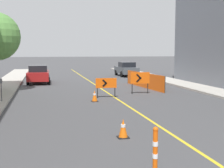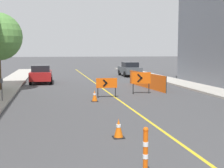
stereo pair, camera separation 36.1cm
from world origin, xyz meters
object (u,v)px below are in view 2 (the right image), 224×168
at_px(delineator_post_front, 145,156).
at_px(parked_car_curb_mid, 130,69).
at_px(traffic_cone_third, 95,96).
at_px(arrow_barricade_secondary, 141,79).
at_px(traffic_cone_second, 119,128).
at_px(parked_car_curb_near, 41,74).
at_px(arrow_barricade_primary, 107,84).
at_px(parking_meter_near_curb, 2,85).

distance_m(delineator_post_front, parked_car_curb_mid, 28.39).
bearing_deg(traffic_cone_third, delineator_post_front, -92.11).
height_order(delineator_post_front, arrow_barricade_secondary, arrow_barricade_secondary).
xyz_separation_m(traffic_cone_second, traffic_cone_third, (0.28, 7.48, 0.01)).
height_order(arrow_barricade_secondary, parked_car_curb_near, parked_car_curb_near).
distance_m(traffic_cone_third, delineator_post_front, 10.80).
height_order(traffic_cone_third, arrow_barricade_primary, arrow_barricade_primary).
bearing_deg(delineator_post_front, parked_car_curb_near, 97.42).
distance_m(traffic_cone_second, delineator_post_front, 3.32).
bearing_deg(delineator_post_front, parked_car_curb_mid, 76.15).
xyz_separation_m(arrow_barricade_primary, parked_car_curb_near, (-4.15, 9.63, -0.06)).
bearing_deg(traffic_cone_second, arrow_barricade_secondary, 69.42).
bearing_deg(traffic_cone_second, parked_car_curb_near, 99.09).
distance_m(delineator_post_front, parked_car_curb_near, 21.90).
relative_size(traffic_cone_second, arrow_barricade_primary, 0.49).
distance_m(traffic_cone_third, parked_car_curb_near, 11.39).
distance_m(traffic_cone_second, arrow_barricade_primary, 8.87).
bearing_deg(parked_car_curb_near, parked_car_curb_mid, 32.54).
height_order(arrow_barricade_primary, parking_meter_near_curb, parking_meter_near_curb).
bearing_deg(arrow_barricade_primary, traffic_cone_second, -94.73).
relative_size(parked_car_curb_near, parking_meter_near_curb, 3.48).
distance_m(traffic_cone_second, parked_car_curb_near, 18.64).
height_order(traffic_cone_third, arrow_barricade_secondary, arrow_barricade_secondary).
height_order(delineator_post_front, parked_car_curb_near, parked_car_curb_near).
xyz_separation_m(delineator_post_front, arrow_barricade_primary, (1.32, 12.08, 0.35)).
distance_m(arrow_barricade_primary, parking_meter_near_curb, 6.03).
bearing_deg(parking_meter_near_curb, parked_car_curb_mid, 54.85).
bearing_deg(parked_car_curb_near, parking_meter_near_curb, -98.74).
xyz_separation_m(arrow_barricade_secondary, parked_car_curb_near, (-6.70, 8.39, -0.21)).
bearing_deg(parked_car_curb_near, arrow_barricade_primary, -65.46).
bearing_deg(parked_car_curb_mid, arrow_barricade_secondary, -102.14).
height_order(traffic_cone_second, arrow_barricade_secondary, arrow_barricade_secondary).
bearing_deg(parking_meter_near_curb, arrow_barricade_primary, 7.47).
height_order(parked_car_curb_near, parked_car_curb_mid, same).
distance_m(traffic_cone_second, traffic_cone_third, 7.49).
xyz_separation_m(traffic_cone_third, delineator_post_front, (-0.40, -10.79, 0.19)).
relative_size(traffic_cone_second, parking_meter_near_curb, 0.51).
relative_size(delineator_post_front, parking_meter_near_curb, 0.95).
relative_size(delineator_post_front, arrow_barricade_secondary, 0.82).
xyz_separation_m(delineator_post_front, parking_meter_near_curb, (-4.66, 11.30, 0.50)).
relative_size(delineator_post_front, parked_car_curb_mid, 0.27).
relative_size(traffic_cone_second, delineator_post_front, 0.54).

